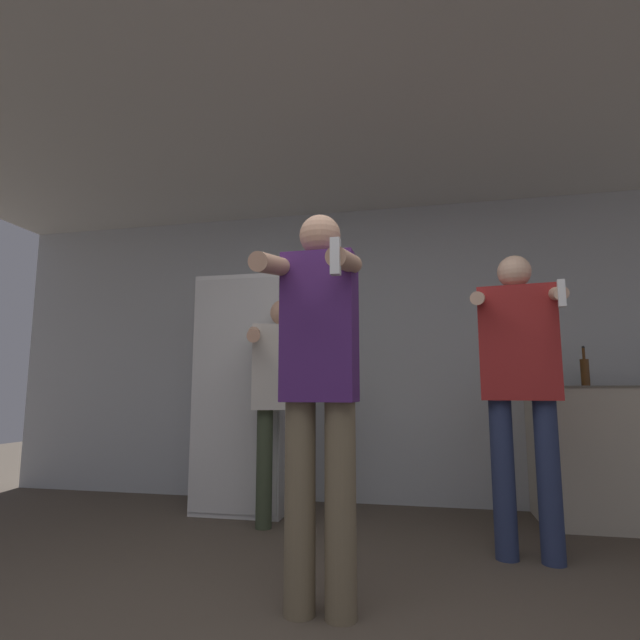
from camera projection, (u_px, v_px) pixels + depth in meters
name	position (u px, v px, depth m)	size (l,w,h in m)	color
wall_back	(377.00, 351.00, 4.34)	(7.00, 0.06, 2.55)	#B2B7BC
ceiling_slab	(350.00, 123.00, 3.08)	(7.00, 3.43, 0.05)	silver
refrigerator	(251.00, 393.00, 4.12)	(0.71, 0.75, 1.84)	white
bottle_brown_liquor	(556.00, 368.00, 3.72)	(0.08, 0.08, 0.35)	#194723
bottle_amber_bourbon	(585.00, 371.00, 3.67)	(0.06, 0.06, 0.30)	#563314
person_woman_foreground	(319.00, 380.00, 2.19)	(0.40, 0.52, 1.74)	#75664C
person_man_side	(520.00, 375.00, 2.87)	(0.53, 0.54, 1.73)	navy
person_spectator_back	(283.00, 383.00, 3.55)	(0.61, 0.64, 1.59)	#38422D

